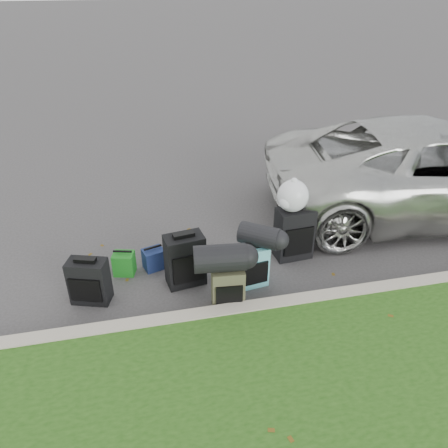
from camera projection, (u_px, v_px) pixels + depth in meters
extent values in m
plane|color=#383535|center=(234.00, 265.00, 5.94)|extent=(120.00, 120.00, 0.00)
cube|color=#9E937F|center=(255.00, 309.00, 5.06)|extent=(120.00, 0.18, 0.15)
imported|color=#B7B7B2|center=(436.00, 169.00, 6.94)|extent=(5.60, 3.12, 1.48)
cube|color=black|center=(89.00, 281.00, 5.18)|extent=(0.51, 0.38, 0.57)
cube|color=black|center=(185.00, 260.00, 5.46)|extent=(0.52, 0.36, 0.69)
cube|color=#393924|center=(228.00, 288.00, 5.12)|extent=(0.40, 0.27, 0.52)
cube|color=teal|center=(252.00, 266.00, 5.46)|extent=(0.42, 0.28, 0.55)
cube|color=black|center=(294.00, 233.00, 5.96)|extent=(0.51, 0.33, 0.74)
cube|color=#19701B|center=(124.00, 263.00, 5.72)|extent=(0.31, 0.27, 0.30)
cube|color=navy|center=(154.00, 259.00, 5.82)|extent=(0.32, 0.28, 0.29)
cylinder|color=black|center=(220.00, 258.00, 4.91)|extent=(0.62, 0.38, 0.32)
cylinder|color=black|center=(259.00, 236.00, 5.30)|extent=(0.56, 0.51, 0.27)
sphere|color=white|center=(293.00, 196.00, 5.66)|extent=(0.41, 0.41, 0.41)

